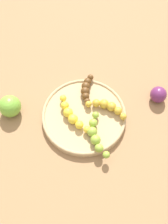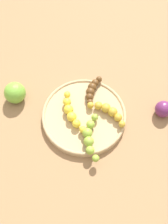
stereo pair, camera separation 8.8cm
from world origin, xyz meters
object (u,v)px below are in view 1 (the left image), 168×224
(banana_yellow, at_px, (72,115))
(banana_overripe, at_px, (86,89))
(fruit_bowl, at_px, (84,116))
(plum_purple, at_px, (158,95))
(apple_green, at_px, (10,106))
(banana_green, at_px, (96,135))
(banana_spotted, at_px, (107,107))

(banana_yellow, bearing_deg, banana_overripe, -150.17)
(fruit_bowl, xyz_separation_m, plum_purple, (0.24, -0.02, 0.01))
(banana_overripe, xyz_separation_m, plum_purple, (0.21, -0.10, -0.01))
(banana_yellow, xyz_separation_m, plum_purple, (0.28, -0.02, -0.01))
(banana_overripe, xyz_separation_m, apple_green, (-0.24, 0.02, 0.00))
(banana_green, distance_m, banana_spotted, 0.10)
(fruit_bowl, height_order, banana_overripe, banana_overripe)
(banana_green, distance_m, banana_overripe, 0.16)
(banana_yellow, xyz_separation_m, banana_spotted, (0.11, -0.01, -0.00))
(fruit_bowl, relative_size, banana_yellow, 1.78)
(fruit_bowl, distance_m, apple_green, 0.23)
(apple_green, bearing_deg, banana_green, -40.81)
(fruit_bowl, distance_m, banana_yellow, 0.04)
(banana_green, height_order, banana_spotted, same)
(banana_green, distance_m, apple_green, 0.28)
(banana_overripe, relative_size, plum_purple, 1.89)
(banana_green, distance_m, plum_purple, 0.25)
(plum_purple, bearing_deg, banana_green, -165.14)
(fruit_bowl, bearing_deg, banana_spotted, -4.32)
(banana_yellow, height_order, banana_green, same)
(banana_yellow, distance_m, banana_spotted, 0.11)
(fruit_bowl, relative_size, banana_green, 1.76)
(banana_spotted, bearing_deg, banana_yellow, 127.63)
(fruit_bowl, relative_size, apple_green, 3.83)
(banana_spotted, relative_size, apple_green, 1.51)
(banana_yellow, bearing_deg, fruit_bowl, 158.24)
(fruit_bowl, xyz_separation_m, banana_overripe, (0.04, 0.08, 0.02))
(fruit_bowl, xyz_separation_m, banana_yellow, (-0.04, 0.01, 0.02))
(banana_overripe, height_order, plum_purple, plum_purple)
(banana_overripe, bearing_deg, banana_green, 106.67)
(banana_yellow, distance_m, banana_overripe, 0.10)
(fruit_bowl, bearing_deg, banana_green, -85.39)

